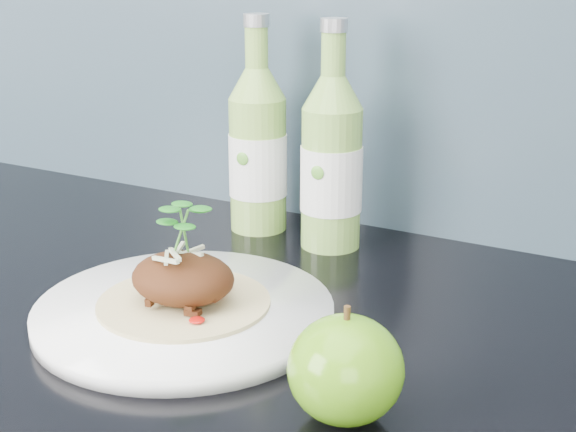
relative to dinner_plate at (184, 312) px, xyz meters
The scene contains 5 objects.
dinner_plate is the anchor object (origin of this frame).
pork_taco 0.04m from the dinner_plate, 94.47° to the left, with size 0.16×0.16×0.10m.
green_apple 0.22m from the dinner_plate, 21.23° to the right, with size 0.11×0.11×0.09m.
cider_bottle_left 0.29m from the dinner_plate, 105.93° to the left, with size 0.10×0.10×0.27m.
cider_bottle_right 0.27m from the dinner_plate, 82.66° to the left, with size 0.08×0.08×0.27m.
Camera 1 is at (0.40, 1.08, 1.24)m, focal length 50.00 mm.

